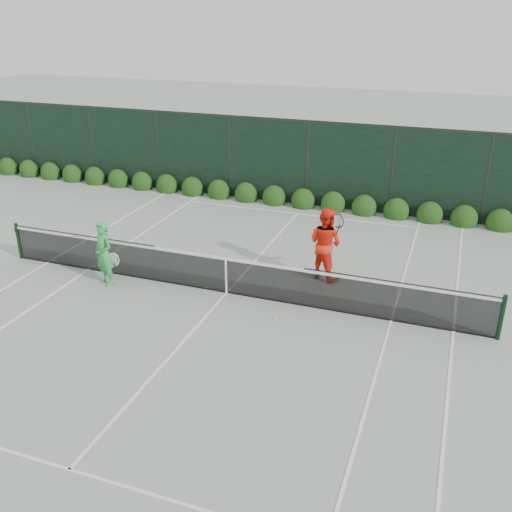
% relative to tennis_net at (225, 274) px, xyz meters
% --- Properties ---
extents(ground, '(80.00, 80.00, 0.00)m').
position_rel_tennis_net_xyz_m(ground, '(0.02, 0.00, -0.53)').
color(ground, gray).
rests_on(ground, ground).
extents(tennis_net, '(12.90, 0.10, 1.07)m').
position_rel_tennis_net_xyz_m(tennis_net, '(0.00, 0.00, 0.00)').
color(tennis_net, black).
rests_on(tennis_net, ground).
extents(player_woman, '(0.74, 0.63, 1.72)m').
position_rel_tennis_net_xyz_m(player_woman, '(-3.10, -0.60, 0.33)').
color(player_woman, green).
rests_on(player_woman, ground).
extents(player_man, '(1.17, 1.07, 1.96)m').
position_rel_tennis_net_xyz_m(player_man, '(2.12, 1.73, 0.45)').
color(player_man, '#FF2C15').
rests_on(player_man, ground).
extents(court_lines, '(11.03, 23.83, 0.01)m').
position_rel_tennis_net_xyz_m(court_lines, '(0.02, 0.00, -0.53)').
color(court_lines, white).
rests_on(court_lines, ground).
extents(windscreen_fence, '(32.00, 21.07, 3.06)m').
position_rel_tennis_net_xyz_m(windscreen_fence, '(0.02, -2.71, 0.98)').
color(windscreen_fence, black).
rests_on(windscreen_fence, ground).
extents(hedge_row, '(31.66, 0.65, 0.94)m').
position_rel_tennis_net_xyz_m(hedge_row, '(0.02, 7.15, -0.30)').
color(hedge_row, '#12350E').
rests_on(hedge_row, ground).
extents(tennis_balls, '(3.63, 1.05, 0.07)m').
position_rel_tennis_net_xyz_m(tennis_balls, '(-0.31, -0.59, -0.50)').
color(tennis_balls, '#CFE933').
rests_on(tennis_balls, ground).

